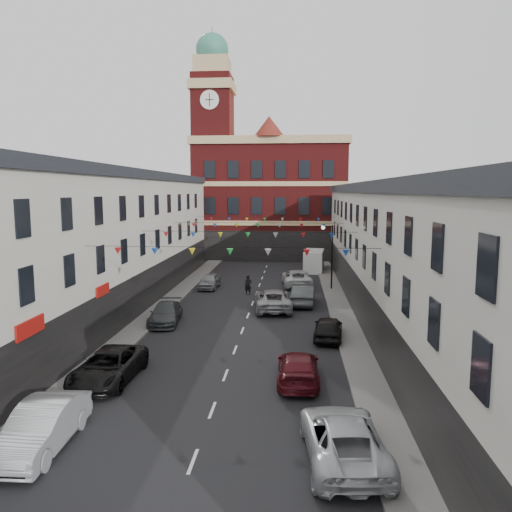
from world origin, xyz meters
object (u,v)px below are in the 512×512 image
(car_right_f, at_px, (297,278))
(moving_car, at_px, (273,299))
(car_right_d, at_px, (328,328))
(car_left_b, at_px, (42,427))
(street_lamp, at_px, (329,248))
(car_right_c, at_px, (298,367))
(pedestrian, at_px, (248,285))
(car_left_c, at_px, (108,366))
(car_left_d, at_px, (165,313))
(car_right_b, at_px, (343,438))
(car_left_e, at_px, (210,281))
(car_right_e, at_px, (303,295))
(white_van, at_px, (314,261))

(car_right_f, height_order, moving_car, moving_car)
(car_right_d, xyz_separation_m, moving_car, (-3.74, 7.48, 0.09))
(car_left_b, bearing_deg, street_lamp, 66.41)
(car_left_b, distance_m, car_right_f, 32.57)
(car_right_c, xyz_separation_m, pedestrian, (-4.28, 19.91, 0.16))
(car_left_c, distance_m, car_right_d, 13.46)
(car_left_d, height_order, pedestrian, pedestrian)
(car_right_b, distance_m, moving_car, 21.72)
(car_right_c, bearing_deg, pedestrian, -78.07)
(car_left_e, bearing_deg, car_left_c, -89.79)
(car_left_b, distance_m, pedestrian, 27.37)
(street_lamp, height_order, car_left_d, street_lamp)
(car_right_b, distance_m, pedestrian, 27.44)
(car_left_b, relative_size, moving_car, 0.86)
(car_right_e, height_order, pedestrian, pedestrian)
(street_lamp, height_order, car_right_b, street_lamp)
(car_left_b, relative_size, car_right_b, 0.90)
(moving_car, bearing_deg, car_left_d, 27.10)
(car_left_e, bearing_deg, car_right_c, -67.55)
(car_right_d, bearing_deg, street_lamp, -88.40)
(street_lamp, bearing_deg, car_right_e, -111.83)
(car_right_d, bearing_deg, pedestrian, -58.82)
(car_right_d, distance_m, car_right_e, 9.48)
(car_left_b, xyz_separation_m, car_left_e, (0.94, 29.55, -0.13))
(car_left_e, bearing_deg, street_lamp, 2.66)
(car_right_f, bearing_deg, car_right_e, 89.26)
(street_lamp, bearing_deg, car_right_f, 150.01)
(car_left_e, xyz_separation_m, car_right_b, (9.64, -29.43, 0.08))
(moving_car, relative_size, white_van, 1.08)
(car_right_e, bearing_deg, street_lamp, -108.19)
(street_lamp, xyz_separation_m, car_left_b, (-12.05, -29.57, -3.08))
(moving_car, distance_m, white_van, 19.46)
(white_van, distance_m, pedestrian, 15.08)
(car_left_d, bearing_deg, pedestrian, 58.68)
(car_right_d, height_order, pedestrian, pedestrian)
(car_left_b, distance_m, car_right_c, 11.50)
(car_left_c, distance_m, car_left_e, 23.23)
(car_left_d, distance_m, moving_car, 8.58)
(car_left_e, relative_size, car_right_f, 0.71)
(car_right_b, distance_m, car_right_d, 13.99)
(car_right_e, bearing_deg, car_right_f, -82.62)
(street_lamp, relative_size, car_left_e, 1.48)
(car_left_d, distance_m, white_van, 26.13)
(car_left_e, height_order, pedestrian, pedestrian)
(car_right_c, height_order, white_van, white_van)
(car_left_c, height_order, moving_car, moving_car)
(car_right_e, relative_size, pedestrian, 2.82)
(car_right_f, bearing_deg, moving_car, 74.76)
(car_left_c, height_order, car_right_f, car_right_f)
(car_right_d, bearing_deg, car_right_e, -76.08)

